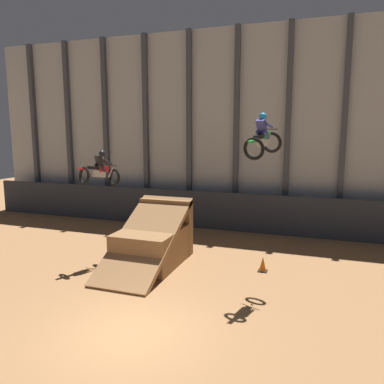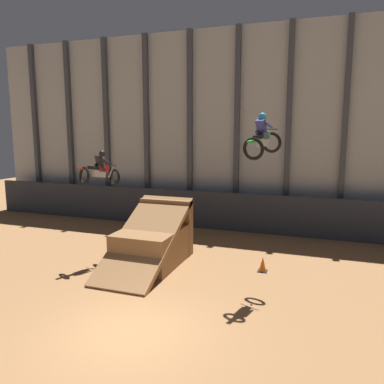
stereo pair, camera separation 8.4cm
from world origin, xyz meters
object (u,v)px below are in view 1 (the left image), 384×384
Objects in this scene: dirt_ramp at (154,241)px; rider_bike_right_air at (263,139)px; rider_bike_left_air at (100,171)px; traffic_cone_near_ramp at (263,264)px.

rider_bike_right_air is at bearing -13.51° from dirt_ramp.
rider_bike_right_air reaches higher than dirt_ramp.
rider_bike_left_air is 7.46m from traffic_cone_near_ramp.
rider_bike_right_air is (6.60, -0.51, 1.34)m from rider_bike_left_air.
dirt_ramp is 8.27× the size of traffic_cone_near_ramp.
rider_bike_right_air reaches higher than rider_bike_left_air.
dirt_ramp is at bearing 40.42° from rider_bike_left_air.
rider_bike_left_air is at bearing -164.84° from dirt_ramp.
dirt_ramp reaches higher than traffic_cone_near_ramp.
rider_bike_right_air is (4.50, -1.08, 4.23)m from dirt_ramp.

